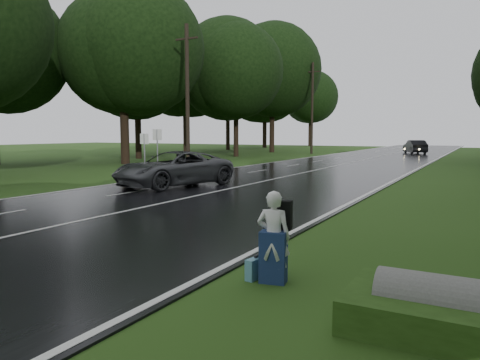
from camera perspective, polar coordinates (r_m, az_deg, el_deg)
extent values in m
cube|color=black|center=(28.04, 7.69, 0.81)|extent=(12.00, 140.00, 0.04)
cube|color=silver|center=(28.04, 7.69, 0.86)|extent=(0.12, 140.00, 0.01)
imported|color=#4B4D50|center=(21.28, -8.32, 1.41)|extent=(4.08, 6.30, 1.61)
imported|color=black|center=(57.94, 21.14, 3.91)|extent=(3.43, 5.13, 1.60)
imported|color=silver|center=(7.64, 4.23, -7.15)|extent=(0.63, 0.47, 1.56)
cube|color=navy|center=(7.72, 4.21, -9.63)|extent=(0.48, 0.37, 0.87)
cube|color=black|center=(7.75, 5.23, -4.38)|extent=(0.38, 0.25, 0.50)
cube|color=teal|center=(7.99, 2.12, -10.97)|extent=(0.22, 0.53, 0.37)
cylinder|color=slate|center=(6.59, 23.27, -16.94)|extent=(1.46, 0.73, 0.73)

